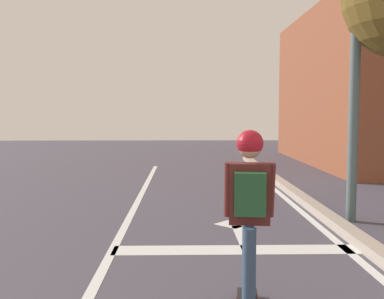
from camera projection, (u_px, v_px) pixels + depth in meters
name	position (u px, v px, depth m)	size (l,w,h in m)	color
lane_line_center	(100.00, 274.00, 4.94)	(0.12, 20.00, 0.01)	silver
lane_line_curbside	(374.00, 273.00, 5.00)	(0.12, 20.00, 0.01)	silver
stop_bar	(236.00, 250.00, 5.83)	(3.18, 0.40, 0.01)	silver
lane_arrow_stem	(242.00, 238.00, 6.38)	(0.16, 1.40, 0.01)	silver
lane_arrow_head	(235.00, 223.00, 7.23)	(0.56, 0.44, 0.01)	silver
skater	(249.00, 198.00, 3.86)	(0.43, 0.60, 1.55)	#314763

